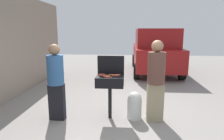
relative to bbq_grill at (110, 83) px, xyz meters
name	(u,v)px	position (x,y,z in m)	size (l,w,h in m)	color
ground_plane	(118,119)	(0.19, -0.07, -0.81)	(24.00, 24.00, 0.00)	gray
house_wall_side	(2,47)	(-3.01, 0.93, 0.70)	(0.24, 8.00, 3.02)	gray
bbq_grill	(110,83)	(0.00, 0.00, 0.00)	(0.60, 0.44, 0.96)	black
grill_lid_open	(111,65)	(0.00, 0.22, 0.36)	(0.60, 0.05, 0.42)	black
hot_dog_0	(101,75)	(-0.19, 0.00, 0.16)	(0.03, 0.03, 0.13)	#AD4228
hot_dog_1	(107,77)	(-0.06, -0.11, 0.16)	(0.03, 0.03, 0.13)	#B74C33
hot_dog_2	(107,76)	(-0.06, 0.00, 0.16)	(0.03, 0.03, 0.13)	#C6593D
hot_dog_3	(117,75)	(0.16, 0.09, 0.16)	(0.03, 0.03, 0.13)	#C6593D
hot_dog_4	(112,75)	(0.04, 0.09, 0.16)	(0.03, 0.03, 0.13)	#C6593D
hot_dog_5	(109,77)	(-0.01, -0.15, 0.16)	(0.03, 0.03, 0.13)	#B74C33
hot_dog_6	(115,76)	(0.12, 0.00, 0.16)	(0.03, 0.03, 0.13)	#AD4228
hot_dog_7	(102,74)	(-0.19, 0.11, 0.16)	(0.03, 0.03, 0.13)	#C6593D
propane_tank	(134,105)	(0.54, 0.01, -0.49)	(0.32, 0.32, 0.62)	silver
person_left	(56,80)	(-1.15, -0.16, 0.09)	(0.35, 0.35, 1.66)	black
person_right	(156,78)	(0.98, -0.06, 0.13)	(0.37, 0.37, 1.74)	gray
parked_minivan	(155,50)	(1.62, 5.27, 0.21)	(2.03, 4.40, 2.02)	maroon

